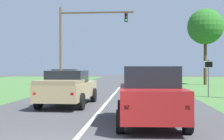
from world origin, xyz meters
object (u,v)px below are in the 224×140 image
Objects in this scene: pickup_truck_lead at (68,88)px; traffic_light at (79,34)px; keep_moving_sign at (208,73)px; crossing_suv_far at (66,77)px; oak_tree_right at (205,27)px; red_suv_near at (150,94)px.

pickup_truck_lead is 16.39m from traffic_light.
keep_moving_sign is 0.57× the size of crossing_suv_far.
keep_moving_sign is 0.29× the size of oak_tree_right.
traffic_light reaches higher than pickup_truck_lead.
keep_moving_sign reaches higher than crossing_suv_far.
traffic_light is 15.41m from keep_moving_sign.
pickup_truck_lead is at bearing -147.74° from keep_moving_sign.
traffic_light is at bearing 107.42° from red_suv_near.
pickup_truck_lead is (-4.04, 4.98, -0.11)m from red_suv_near.
traffic_light is 3.25× the size of keep_moving_sign.
red_suv_near is 6.41m from pickup_truck_lead.
red_suv_near is 0.55× the size of traffic_light.
traffic_light is (-2.41, 15.57, 4.52)m from pickup_truck_lead.
keep_moving_sign is 18.17m from crossing_suv_far.
red_suv_near is 24.65m from crossing_suv_far.
pickup_truck_lead is 2.17× the size of keep_moving_sign.
oak_tree_right is (7.44, 24.85, 5.61)m from red_suv_near.
oak_tree_right is at bearing 6.04° from crossing_suv_far.
red_suv_near reaches higher than pickup_truck_lead.
red_suv_near is at bearing -106.67° from oak_tree_right.
crossing_suv_far is at bearing 126.71° from traffic_light.
oak_tree_right is (13.89, 4.30, 1.20)m from traffic_light.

